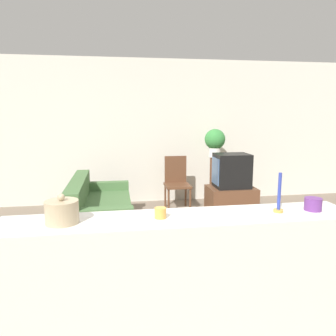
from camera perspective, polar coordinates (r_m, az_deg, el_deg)
name	(u,v)px	position (r m, az deg, el deg)	size (l,w,h in m)	color
ground_plane	(168,296)	(3.31, -0.08, -21.47)	(14.00, 14.00, 0.00)	#756656
wall_back	(139,132)	(6.26, -5.06, 6.28)	(9.00, 0.06, 2.70)	beige
couch	(99,213)	(4.90, -11.93, -7.59)	(0.84, 1.70, 0.77)	#476B3D
tv_stand	(231,203)	(5.47, 10.88, -5.94)	(0.75, 0.55, 0.52)	brown
television	(231,171)	(5.35, 10.99, -0.45)	(0.55, 0.42, 0.54)	black
wooden_chair	(177,180)	(5.86, 1.52, -2.17)	(0.44, 0.44, 0.94)	brown
plant_stand	(214,181)	(6.20, 8.01, -2.22)	(0.17, 0.17, 0.90)	brown
potted_plant	(215,141)	(6.09, 8.17, 4.68)	(0.38, 0.38, 0.52)	white
foreground_counter	(182,283)	(2.50, 2.44, -19.40)	(2.50, 0.44, 1.00)	silver
decorative_bowl	(62,212)	(2.26, -17.99, -7.25)	(0.22, 0.22, 0.20)	tan
candle_jar	(160,213)	(2.26, -1.33, -7.81)	(0.08, 0.08, 0.07)	gold
candlestick	(279,199)	(2.51, 18.75, -5.09)	(0.07, 0.07, 0.29)	#B7933D
coffee_tin	(313,204)	(2.66, 23.94, -5.77)	(0.12, 0.12, 0.09)	#66337F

